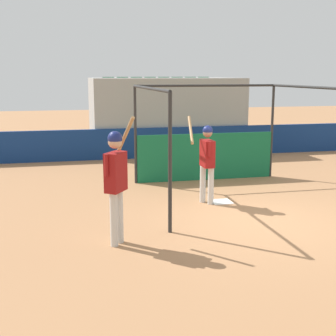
{
  "coord_description": "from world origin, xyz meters",
  "views": [
    {
      "loc": [
        -3.72,
        -8.16,
        2.8
      ],
      "look_at": [
        -1.8,
        0.36,
        1.05
      ],
      "focal_mm": 50.0,
      "sensor_mm": 36.0,
      "label": 1
    }
  ],
  "objects": [
    {
      "name": "ground_plane",
      "position": [
        0.0,
        0.0,
        0.0
      ],
      "size": [
        60.0,
        60.0,
        0.0
      ],
      "primitive_type": "plane",
      "color": "#A8754C"
    },
    {
      "name": "outfield_wall",
      "position": [
        0.0,
        7.33,
        0.51
      ],
      "size": [
        24.0,
        0.12,
        1.02
      ],
      "color": "navy",
      "rests_on": "ground"
    },
    {
      "name": "bleacher_section",
      "position": [
        -0.0,
        9.0,
        1.34
      ],
      "size": [
        5.4,
        3.2,
        2.7
      ],
      "color": "#9E9E99",
      "rests_on": "ground"
    },
    {
      "name": "batting_cage",
      "position": [
        -0.02,
        2.99,
        1.13
      ],
      "size": [
        3.86,
        4.06,
        2.55
      ],
      "color": "#282828",
      "rests_on": "ground"
    },
    {
      "name": "home_plate",
      "position": [
        -0.34,
        1.42,
        0.01
      ],
      "size": [
        0.44,
        0.44,
        0.02
      ],
      "color": "white",
      "rests_on": "ground"
    },
    {
      "name": "player_batter",
      "position": [
        -0.7,
        1.43,
        1.04
      ],
      "size": [
        0.53,
        0.9,
        1.89
      ],
      "rotation": [
        0.0,
        0.0,
        1.59
      ],
      "color": "silver",
      "rests_on": "ground"
    },
    {
      "name": "player_waiting",
      "position": [
        -2.91,
        -0.69,
        1.17
      ],
      "size": [
        0.56,
        0.75,
        2.14
      ],
      "rotation": [
        0.0,
        0.0,
        0.96
      ],
      "color": "silver",
      "rests_on": "ground"
    }
  ]
}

